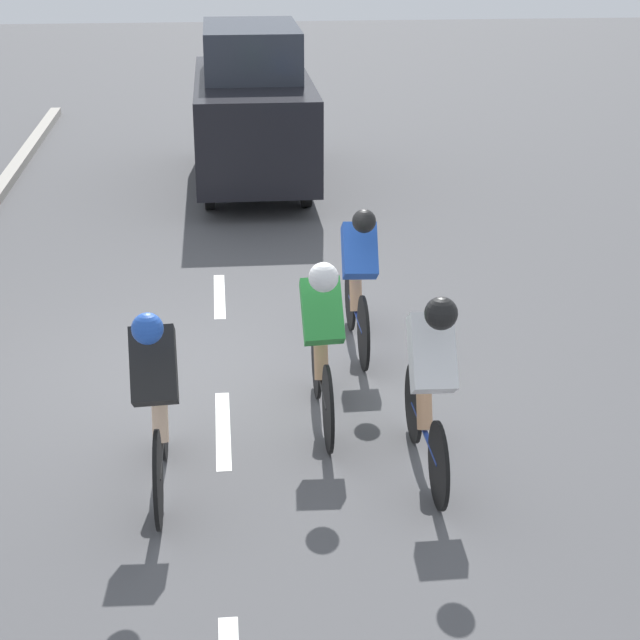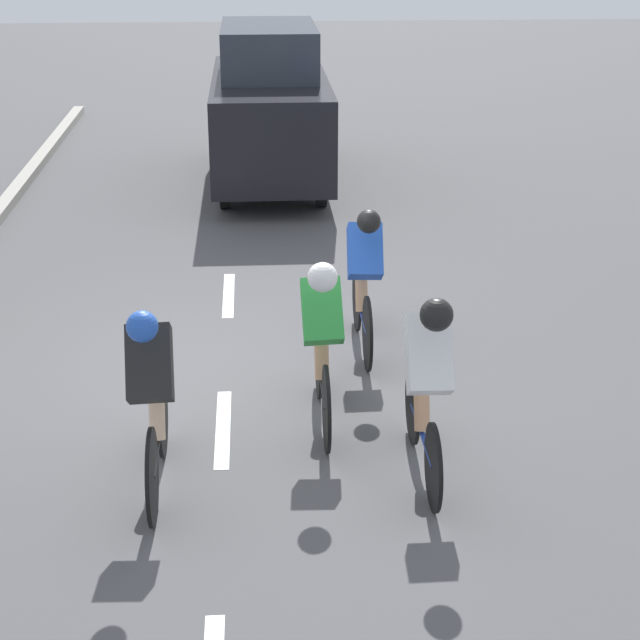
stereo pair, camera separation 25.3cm
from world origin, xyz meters
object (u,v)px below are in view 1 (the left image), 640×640
cyclist_green (322,337)px  support_car (253,108)px  cyclist_white (431,378)px  cyclist_black (156,397)px  cyclist_blue (359,275)px

cyclist_green → support_car: 8.20m
cyclist_green → cyclist_white: bearing=127.8°
cyclist_black → support_car: 9.23m
cyclist_blue → cyclist_white: 2.47m
cyclist_white → support_car: support_car is taller
cyclist_green → support_car: bearing=-88.3°
cyclist_blue → cyclist_black: 3.09m
cyclist_blue → cyclist_white: size_ratio=1.02×
cyclist_green → cyclist_blue: bearing=-108.0°
cyclist_green → cyclist_white: cyclist_white is taller
cyclist_black → support_car: (-1.05, -9.16, 0.37)m
cyclist_blue → cyclist_green: bearing=72.0°
cyclist_blue → cyclist_black: bearing=54.6°
cyclist_black → cyclist_green: (-1.29, -0.97, 0.00)m
cyclist_white → support_car: size_ratio=0.38×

